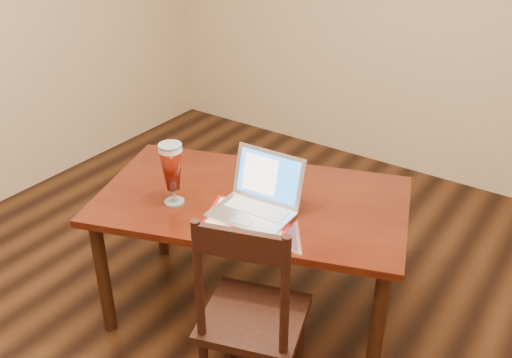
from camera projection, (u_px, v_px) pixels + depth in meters
The scene contains 2 objects.
dining_table at pixel (249, 210), 2.81m from camera, with size 1.68×1.28×1.01m.
dining_chair at pixel (251, 318), 2.38m from camera, with size 0.52×0.51×1.00m.
Camera 1 is at (1.24, -1.48, 2.13)m, focal length 40.00 mm.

